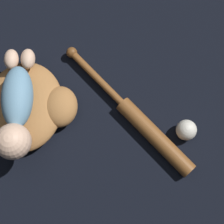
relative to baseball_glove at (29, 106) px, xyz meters
The scene contains 5 objects.
ground_plane 0.05m from the baseball_glove, 37.01° to the right, with size 6.00×6.00×0.00m, color black.
baseball_glove is the anchor object (origin of this frame).
baby_figure 0.10m from the baseball_glove, 27.78° to the right, with size 0.38×0.11×0.11m.
baseball_bat 0.39m from the baseball_glove, 79.39° to the left, with size 0.48×0.43×0.06m.
baseball 0.54m from the baseball_glove, 79.16° to the left, with size 0.07×0.07×0.07m.
Camera 1 is at (0.39, 0.29, 1.25)m, focal length 60.00 mm.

